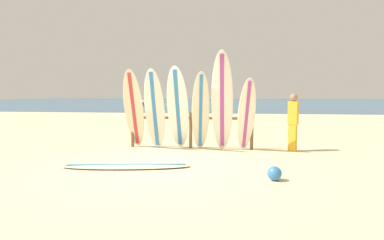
# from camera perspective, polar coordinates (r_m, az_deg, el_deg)

# --- Properties ---
(ground_plane) EXTENTS (120.00, 120.00, 0.00)m
(ground_plane) POSITION_cam_1_polar(r_m,az_deg,el_deg) (6.63, -6.26, -8.47)
(ground_plane) COLOR beige
(ocean_water) EXTENTS (120.00, 80.00, 0.01)m
(ocean_water) POSITION_cam_1_polar(r_m,az_deg,el_deg) (64.30, 6.07, 3.40)
(ocean_water) COLOR #1E5984
(ocean_water) RESTS_ON ground
(surfboard_rack) EXTENTS (3.46, 0.09, 1.00)m
(surfboard_rack) POSITION_cam_1_polar(r_m,az_deg,el_deg) (8.69, -0.26, -0.81)
(surfboard_rack) COLOR brown
(surfboard_rack) RESTS_ON ground
(surfboard_leaning_far_left) EXTENTS (0.61, 1.09, 2.17)m
(surfboard_leaning_far_left) POSITION_cam_1_polar(r_m,az_deg,el_deg) (8.71, -10.57, 1.86)
(surfboard_leaning_far_left) COLOR beige
(surfboard_leaning_far_left) RESTS_ON ground
(surfboard_leaning_left) EXTENTS (0.61, 0.66, 2.19)m
(surfboard_leaning_left) POSITION_cam_1_polar(r_m,az_deg,el_deg) (8.55, -6.83, 1.93)
(surfboard_leaning_left) COLOR silver
(surfboard_leaning_left) RESTS_ON ground
(surfboard_leaning_center_left) EXTENTS (0.60, 1.15, 2.23)m
(surfboard_leaning_center_left) POSITION_cam_1_polar(r_m,az_deg,el_deg) (8.32, -2.60, 2.01)
(surfboard_leaning_center_left) COLOR white
(surfboard_leaning_center_left) RESTS_ON ground
(surfboard_leaning_center) EXTENTS (0.57, 0.69, 2.11)m
(surfboard_leaning_center) POSITION_cam_1_polar(r_m,az_deg,el_deg) (8.38, 1.58, 1.63)
(surfboard_leaning_center) COLOR beige
(surfboard_leaning_center) RESTS_ON ground
(surfboard_leaning_center_right) EXTENTS (0.59, 0.64, 2.64)m
(surfboard_leaning_center_right) POSITION_cam_1_polar(r_m,az_deg,el_deg) (8.29, 5.51, 3.41)
(surfboard_leaning_center_right) COLOR white
(surfboard_leaning_center_right) RESTS_ON ground
(surfboard_leaning_right) EXTENTS (0.59, 0.85, 1.94)m
(surfboard_leaning_right) POSITION_cam_1_polar(r_m,az_deg,el_deg) (8.28, 9.89, 0.91)
(surfboard_leaning_right) COLOR white
(surfboard_leaning_right) RESTS_ON ground
(surfboard_lying_on_sand) EXTENTS (2.70, 0.96, 0.08)m
(surfboard_lying_on_sand) POSITION_cam_1_polar(r_m,az_deg,el_deg) (6.65, -11.85, -8.19)
(surfboard_lying_on_sand) COLOR beige
(surfboard_lying_on_sand) RESTS_ON ground
(beachgoer_standing) EXTENTS (0.29, 0.26, 1.53)m
(beachgoer_standing) POSITION_cam_1_polar(r_m,az_deg,el_deg) (8.64, 17.95, 0.07)
(beachgoer_standing) COLOR gold
(beachgoer_standing) RESTS_ON ground
(small_boat_offshore) EXTENTS (2.39, 2.52, 0.71)m
(small_boat_offshore) POSITION_cam_1_polar(r_m,az_deg,el_deg) (44.65, -8.77, 3.10)
(small_boat_offshore) COLOR #333842
(small_boat_offshore) RESTS_ON ocean_water
(beach_ball) EXTENTS (0.25, 0.25, 0.25)m
(beach_ball) POSITION_cam_1_polar(r_m,az_deg,el_deg) (5.74, 14.81, -9.41)
(beach_ball) COLOR #3372B2
(beach_ball) RESTS_ON ground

